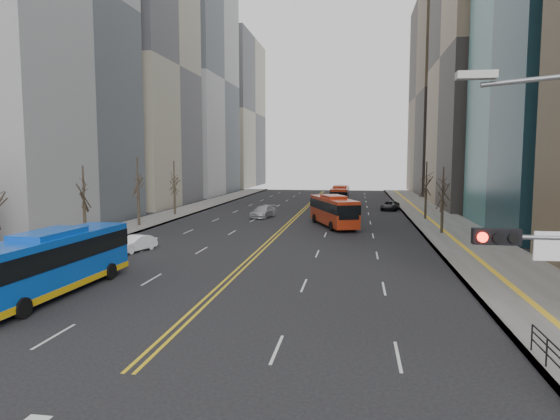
{
  "coord_description": "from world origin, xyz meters",
  "views": [
    {
      "loc": [
        7.68,
        -10.47,
        7.34
      ],
      "look_at": [
        3.62,
        15.8,
        4.64
      ],
      "focal_mm": 32.0,
      "sensor_mm": 36.0,
      "label": 1
    }
  ],
  "objects": [
    {
      "name": "blue_bus",
      "position": [
        -8.61,
        13.82,
        1.86
      ],
      "size": [
        3.15,
        12.25,
        3.54
      ],
      "color": "blue",
      "rests_on": "ground"
    },
    {
      "name": "sidewalk_right",
      "position": [
        17.5,
        45.0,
        0.07
      ],
      "size": [
        7.0,
        130.0,
        0.15
      ],
      "primitive_type": "cube",
      "color": "slate",
      "rests_on": "ground"
    },
    {
      "name": "street_trees",
      "position": [
        -7.18,
        34.55,
        4.87
      ],
      "size": [
        35.2,
        47.2,
        7.6
      ],
      "color": "black",
      "rests_on": "ground"
    },
    {
      "name": "red_bus_near",
      "position": [
        5.16,
        44.28,
        1.92
      ],
      "size": [
        5.97,
        11.06,
        3.45
      ],
      "color": "#B72F13",
      "rests_on": "ground"
    },
    {
      "name": "sidewalk_left",
      "position": [
        -16.5,
        45.0,
        0.07
      ],
      "size": [
        5.0,
        130.0,
        0.15
      ],
      "primitive_type": "cube",
      "color": "slate",
      "rests_on": "ground"
    },
    {
      "name": "car_dark_mid",
      "position": [
        5.36,
        52.21,
        0.72
      ],
      "size": [
        2.13,
        4.4,
        1.45
      ],
      "primitive_type": "imported",
      "rotation": [
        0.0,
        0.0,
        -0.1
      ],
      "color": "black",
      "rests_on": "ground"
    },
    {
      "name": "car_silver",
      "position": [
        -4.06,
        51.44,
        0.74
      ],
      "size": [
        3.07,
        5.43,
        1.48
      ],
      "primitive_type": "imported",
      "rotation": [
        0.0,
        0.0,
        -0.2
      ],
      "color": "#AFAFB5",
      "rests_on": "ground"
    },
    {
      "name": "centerline",
      "position": [
        0.0,
        55.0,
        0.01
      ],
      "size": [
        0.55,
        100.0,
        0.01
      ],
      "color": "gold",
      "rests_on": "ground"
    },
    {
      "name": "car_white",
      "position": [
        -9.8,
        26.72,
        0.64
      ],
      "size": [
        2.46,
        4.14,
        1.29
      ],
      "primitive_type": "imported",
      "rotation": [
        0.0,
        0.0,
        -0.3
      ],
      "color": "white",
      "rests_on": "ground"
    },
    {
      "name": "office_towers",
      "position": [
        0.12,
        68.51,
        23.92
      ],
      "size": [
        83.0,
        134.0,
        58.0
      ],
      "color": "#959698",
      "rests_on": "ground"
    },
    {
      "name": "red_bus_far",
      "position": [
        5.18,
        65.34,
        1.91
      ],
      "size": [
        2.81,
        10.82,
        3.44
      ],
      "color": "#B72F13",
      "rests_on": "ground"
    },
    {
      "name": "car_dark_far",
      "position": [
        12.5,
        63.26,
        0.67
      ],
      "size": [
        3.19,
        5.19,
        1.34
      ],
      "primitive_type": "imported",
      "rotation": [
        0.0,
        0.0,
        -0.21
      ],
      "color": "black",
      "rests_on": "ground"
    }
  ]
}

